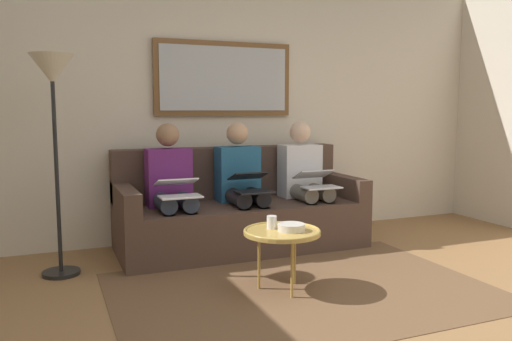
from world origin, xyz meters
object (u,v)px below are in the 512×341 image
object	(u,v)px
framed_mirror	(224,79)
person_right	(171,186)
bowl	(291,227)
standing_lamp	(53,94)
coffee_table	(282,233)
cup	(272,222)
person_left	(304,178)
laptop_silver	(317,180)
person_middle	(241,182)
couch	(239,213)
laptop_black	(251,183)
laptop_white	(178,188)

from	to	relation	value
framed_mirror	person_right	bearing A→B (deg)	35.53
person_right	bowl	bearing A→B (deg)	115.45
standing_lamp	bowl	bearing A→B (deg)	146.29
coffee_table	standing_lamp	size ratio (longest dim) A/B	0.32
cup	person_left	bearing A→B (deg)	-127.41
laptop_silver	person_middle	bearing A→B (deg)	-20.38
coffee_table	person_right	distance (m)	1.27
cup	bowl	world-z (taller)	cup
couch	person_right	world-z (taller)	person_right
person_left	laptop_black	xyz separation A→B (m)	(0.64, 0.23, 0.02)
laptop_white	person_middle	bearing A→B (deg)	-159.03
framed_mirror	laptop_silver	size ratio (longest dim) A/B	3.92
couch	laptop_silver	distance (m)	0.78
coffee_table	person_middle	size ratio (longest dim) A/B	0.47
bowl	person_middle	xyz separation A→B (m)	(-0.08, -1.18, 0.16)
framed_mirror	cup	xyz separation A→B (m)	(0.17, 1.52, -1.08)
coffee_table	cup	bearing A→B (deg)	-65.07
laptop_white	standing_lamp	size ratio (longest dim) A/B	0.20
coffee_table	cup	distance (m)	0.11
cup	person_middle	xyz separation A→B (m)	(-0.17, -1.06, 0.14)
framed_mirror	couch	bearing A→B (deg)	90.00
standing_lamp	cup	bearing A→B (deg)	147.88
person_middle	standing_lamp	size ratio (longest dim) A/B	0.69
laptop_white	bowl	bearing A→B (deg)	120.99
framed_mirror	laptop_white	world-z (taller)	framed_mirror
cup	laptop_black	distance (m)	0.86
bowl	laptop_white	bearing A→B (deg)	-59.01
bowl	laptop_black	size ratio (longest dim) A/B	0.49
couch	bowl	xyz separation A→B (m)	(0.08, 1.25, 0.14)
laptop_black	laptop_white	world-z (taller)	laptop_black
bowl	cup	bearing A→B (deg)	-51.02
framed_mirror	bowl	size ratio (longest dim) A/B	7.26
laptop_black	person_right	xyz separation A→B (m)	(0.64, -0.23, -0.02)
laptop_white	standing_lamp	bearing A→B (deg)	-2.92
laptop_black	standing_lamp	xyz separation A→B (m)	(1.55, -0.03, 0.74)
laptop_silver	coffee_table	bearing A→B (deg)	49.67
bowl	standing_lamp	size ratio (longest dim) A/B	0.11
bowl	laptop_black	xyz separation A→B (m)	(-0.08, -0.95, 0.18)
person_right	laptop_silver	bearing A→B (deg)	169.48
laptop_black	person_right	bearing A→B (deg)	-20.01
standing_lamp	person_left	bearing A→B (deg)	-174.81
laptop_black	person_middle	bearing A→B (deg)	-90.00
laptop_silver	person_middle	xyz separation A→B (m)	(0.64, -0.24, -0.01)
couch	bowl	size ratio (longest dim) A/B	11.69
coffee_table	person_right	xyz separation A→B (m)	(0.51, -1.15, 0.20)
cup	laptop_white	size ratio (longest dim) A/B	0.27
coffee_table	laptop_silver	bearing A→B (deg)	-130.33
couch	laptop_silver	size ratio (longest dim) A/B	6.31
framed_mirror	cup	bearing A→B (deg)	83.50
laptop_silver	person_right	distance (m)	1.30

